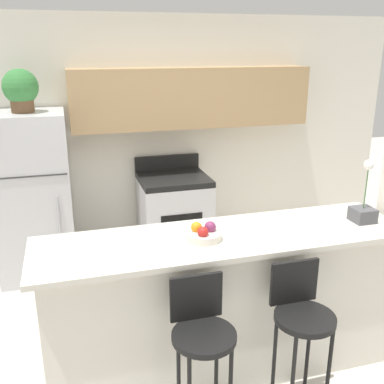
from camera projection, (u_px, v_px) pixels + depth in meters
ground_plane at (222, 367)px, 3.27m from camera, size 14.00×14.00×0.00m
wall_back at (168, 122)px, 4.86m from camera, size 5.60×0.38×2.55m
counter_bar at (223, 304)px, 3.10m from camera, size 2.49×0.66×1.05m
refrigerator at (33, 197)px, 4.39m from camera, size 0.72×0.67×1.64m
stove_range at (174, 216)px, 4.89m from camera, size 0.72×0.66×1.07m
bar_stool_left at (202, 337)px, 2.52m from camera, size 0.36×0.36×1.00m
bar_stool_right at (301, 319)px, 2.68m from camera, size 0.36×0.36×1.00m
potted_plant_on_fridge at (21, 89)px, 4.07m from camera, size 0.32×0.32×0.39m
orchid_vase at (363, 208)px, 3.15m from camera, size 0.15×0.15×0.45m
fruit_bowl at (203, 234)px, 2.87m from camera, size 0.23×0.23×0.11m
trash_bin at (99, 258)px, 4.53m from camera, size 0.28×0.28×0.38m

